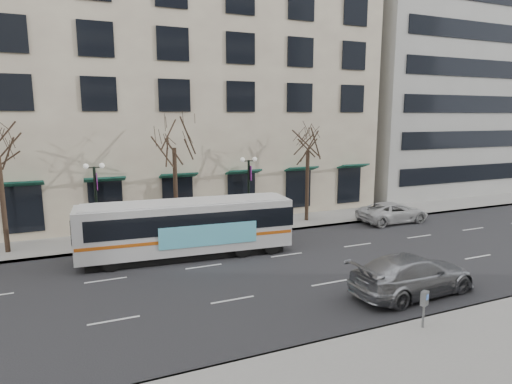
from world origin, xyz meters
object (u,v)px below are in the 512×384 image
city_bus (188,226)px  tree_far_right (308,138)px  tree_far_mid (174,133)px  lamp_post_left (96,200)px  white_pickup (393,212)px  silver_car (413,274)px  lamp_post_right (249,190)px  pay_station (424,301)px

city_bus → tree_far_right: bearing=27.9°
tree_far_mid → city_bus: (-0.30, -4.51, -5.13)m
lamp_post_left → white_pickup: lamp_post_left is taller
tree_far_right → silver_car: size_ratio=1.30×
lamp_post_right → silver_car: bearing=-77.9°
tree_far_right → white_pickup: 8.67m
lamp_post_right → silver_car: size_ratio=0.84×
lamp_post_right → silver_car: 13.45m
silver_car → pay_station: 3.61m
city_bus → silver_car: (8.09, -9.09, -0.87)m
tree_far_right → lamp_post_left: (-14.99, -0.60, -3.48)m
city_bus → pay_station: size_ratio=8.49×
silver_car → tree_far_mid: bearing=26.2°
city_bus → white_pickup: size_ratio=2.19×
lamp_post_left → city_bus: (4.70, -3.91, -1.17)m
tree_far_mid → city_bus: tree_far_mid is taller
lamp_post_right → pay_station: (0.65, -15.89, -1.76)m
tree_far_mid → silver_car: size_ratio=1.38×
pay_station → white_pickup: bearing=30.7°
lamp_post_left → city_bus: lamp_post_left is taller
white_pickup → pay_station: (-10.38, -13.89, 0.41)m
lamp_post_right → city_bus: lamp_post_right is taller
tree_far_mid → city_bus: bearing=-93.8°
lamp_post_right → city_bus: size_ratio=0.43×
city_bus → pay_station: (5.96, -11.99, -0.59)m
white_pickup → silver_car: bearing=143.5°
tree_far_right → lamp_post_right: 6.11m
white_pickup → pay_station: size_ratio=3.88×
lamp_post_right → pay_station: bearing=-87.7°
pay_station → lamp_post_right: bearing=69.8°
silver_car → white_pickup: silver_car is taller
lamp_post_right → tree_far_mid: bearing=173.2°
lamp_post_left → lamp_post_right: 10.00m
lamp_post_left → tree_far_right: bearing=2.3°
tree_far_right → lamp_post_right: bearing=-173.1°
tree_far_mid → lamp_post_right: 6.41m
white_pickup → pay_station: 17.34m
lamp_post_left → lamp_post_right: size_ratio=1.00×
lamp_post_left → lamp_post_right: (10.00, 0.00, 0.00)m
lamp_post_left → white_pickup: bearing=-5.4°
lamp_post_left → pay_station: bearing=-56.2°
tree_far_right → tree_far_mid: bearing=180.0°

